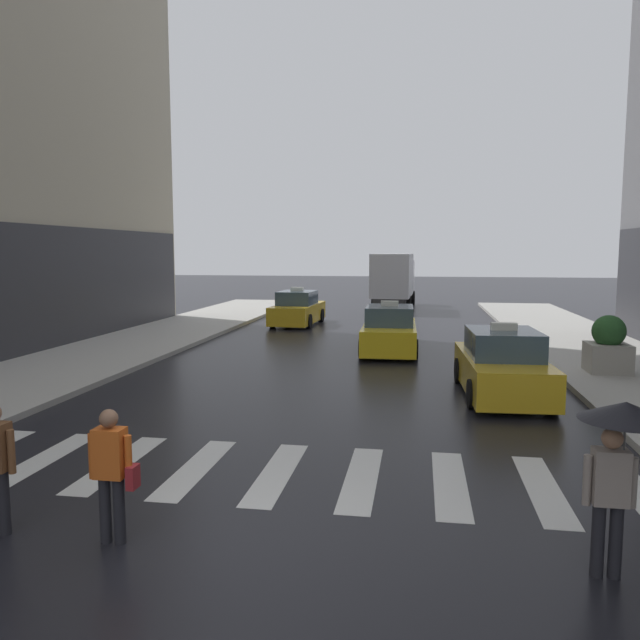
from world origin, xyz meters
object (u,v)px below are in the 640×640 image
(taxi_second, at_px, (389,332))
(pedestrian_with_handbag, at_px, (112,468))
(taxi_lead, at_px, (502,366))
(planter_mid_block, at_px, (608,346))
(box_truck, at_px, (394,279))
(taxi_third, at_px, (298,310))
(pedestrian_with_umbrella, at_px, (620,441))

(taxi_second, height_order, pedestrian_with_handbag, taxi_second)
(taxi_lead, xyz_separation_m, planter_mid_block, (3.20, 2.72, 0.15))
(box_truck, distance_m, pedestrian_with_handbag, 30.97)
(taxi_lead, height_order, pedestrian_with_handbag, taxi_lead)
(pedestrian_with_handbag, xyz_separation_m, planter_mid_block, (8.80, 11.31, -0.06))
(box_truck, bearing_deg, pedestrian_with_handbag, -93.77)
(taxi_third, height_order, pedestrian_with_umbrella, pedestrian_with_umbrella)
(taxi_second, distance_m, box_truck, 16.29)
(taxi_third, relative_size, planter_mid_block, 2.88)
(pedestrian_with_handbag, bearing_deg, pedestrian_with_umbrella, 1.37)
(taxi_second, distance_m, planter_mid_block, 7.06)
(taxi_third, relative_size, pedestrian_with_umbrella, 2.38)
(planter_mid_block, bearing_deg, taxi_third, 135.67)
(box_truck, height_order, pedestrian_with_umbrella, box_truck)
(taxi_third, distance_m, box_truck, 9.88)
(taxi_second, xyz_separation_m, box_truck, (-0.55, 16.24, 1.13))
(box_truck, distance_m, planter_mid_block, 20.74)
(box_truck, xyz_separation_m, planter_mid_block, (6.76, -19.58, -0.98))
(taxi_lead, xyz_separation_m, taxi_second, (-3.02, 6.05, 0.00))
(taxi_third, height_order, planter_mid_block, taxi_third)
(pedestrian_with_umbrella, distance_m, pedestrian_with_handbag, 5.73)
(taxi_lead, relative_size, taxi_second, 1.01)
(taxi_lead, xyz_separation_m, box_truck, (-3.57, 22.29, 1.13))
(box_truck, height_order, planter_mid_block, box_truck)
(taxi_lead, height_order, taxi_second, same)
(box_truck, distance_m, pedestrian_with_umbrella, 30.97)
(pedestrian_with_umbrella, height_order, pedestrian_with_handbag, pedestrian_with_umbrella)
(taxi_second, xyz_separation_m, pedestrian_with_handbag, (-2.58, -14.65, 0.21))
(pedestrian_with_handbag, bearing_deg, box_truck, 86.23)
(taxi_lead, distance_m, planter_mid_block, 4.20)
(box_truck, bearing_deg, taxi_lead, -80.91)
(taxi_third, height_order, pedestrian_with_handbag, taxi_third)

